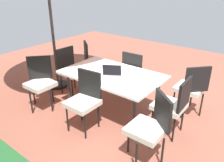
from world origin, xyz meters
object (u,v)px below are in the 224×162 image
chair_south (135,72)px  chair_northwest (151,125)px  chair_southeast (93,60)px  cup (139,72)px  chair_north (85,98)px  dining_table (112,76)px  chair_west (173,104)px  chair_southwest (191,87)px  laptop (112,72)px  chair_east (70,69)px  chair_northeast (40,80)px

chair_south → chair_northwest: bearing=127.2°
chair_southeast → chair_south: bearing=-141.4°
cup → chair_north: bearing=65.4°
dining_table → chair_west: chair_west is taller
chair_northwest → chair_north: bearing=-139.9°
chair_north → chair_northwest: (-1.19, -0.01, 0.00)m
chair_southwest → laptop: size_ratio=2.45×
dining_table → chair_west: bearing=-179.6°
dining_table → chair_northwest: chair_northwest is taller
chair_east → chair_west: (-2.34, 0.03, 0.00)m
chair_east → chair_southwest: bearing=-69.5°
chair_southeast → cup: chair_southeast is taller
cup → chair_northeast: bearing=31.0°
dining_table → chair_northeast: (1.15, 0.72, -0.15)m
chair_northeast → chair_north: bearing=-47.9°
chair_south → cup: chair_south is taller
chair_southeast → chair_southwest: (-2.34, -0.02, 0.00)m
chair_southeast → chair_northwest: bearing=-173.1°
chair_southwest → chair_southeast: bearing=-47.4°
chair_north → cup: (-0.43, -0.94, 0.25)m
chair_north → chair_west: size_ratio=1.00×
chair_southeast → laptop: (-1.19, 0.78, 0.25)m
chair_southeast → chair_north: same height
chair_northwest → chair_southwest: bearing=129.3°
chair_east → laptop: bearing=-90.6°
dining_table → chair_southeast: size_ratio=1.82×
cup → chair_east: bearing=7.0°
chair_east → cup: chair_east is taller
chair_north → laptop: size_ratio=2.45×
chair_southeast → chair_southwest: bearing=-141.0°
chair_north → cup: size_ratio=9.60×
chair_south → laptop: bearing=89.3°
chair_northeast → cup: 1.86m
dining_table → chair_northeast: bearing=31.9°
chair_southeast → cup: bearing=-159.4°
chair_north → chair_east: (1.14, -0.75, 0.00)m
chair_north → chair_northeast: size_ratio=1.00×
chair_south → chair_west: size_ratio=1.00×
chair_northeast → chair_west: 2.45m
chair_north → chair_northeast: (1.15, 0.01, 0.00)m
chair_north → chair_east: 1.37m
chair_north → cup: bearing=59.3°
chair_northeast → chair_south: (-1.18, -1.46, 0.00)m
chair_northeast → cup: (-1.58, -0.95, 0.25)m
cup → chair_south: bearing=-52.1°
chair_northeast → laptop: (-1.20, -0.67, 0.25)m
dining_table → chair_east: size_ratio=1.82×
laptop → cup: laptop is taller
chair_southwest → chair_northeast: 2.77m
chair_southwest → cup: size_ratio=9.60×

